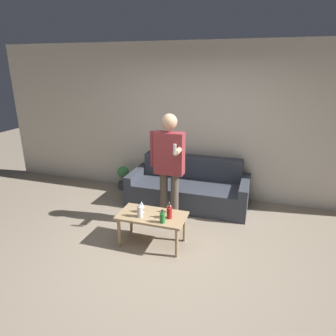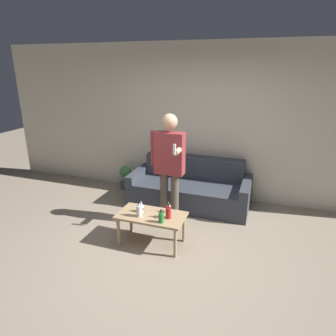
% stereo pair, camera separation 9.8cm
% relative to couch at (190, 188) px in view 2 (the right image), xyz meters
% --- Properties ---
extents(ground_plane, '(16.00, 16.00, 0.00)m').
position_rel_couch_xyz_m(ground_plane, '(0.07, -1.79, -0.28)').
color(ground_plane, gray).
extents(wall_back, '(8.00, 0.06, 2.70)m').
position_rel_couch_xyz_m(wall_back, '(0.07, 0.47, 1.07)').
color(wall_back, beige).
rests_on(wall_back, ground_plane).
extents(couch, '(2.03, 0.88, 0.78)m').
position_rel_couch_xyz_m(couch, '(0.00, 0.00, 0.00)').
color(couch, '#383D47').
rests_on(couch, ground_plane).
extents(coffee_table, '(0.89, 0.48, 0.44)m').
position_rel_couch_xyz_m(coffee_table, '(-0.15, -1.40, 0.10)').
color(coffee_table, tan).
rests_on(coffee_table, ground_plane).
extents(bottle_orange, '(0.07, 0.07, 0.21)m').
position_rel_couch_xyz_m(bottle_orange, '(0.09, -1.42, 0.24)').
color(bottle_orange, '#B21E1E').
rests_on(bottle_orange, coffee_table).
extents(bottle_green, '(0.07, 0.07, 0.20)m').
position_rel_couch_xyz_m(bottle_green, '(-0.29, -1.50, 0.24)').
color(bottle_green, silver).
rests_on(bottle_green, coffee_table).
extents(bottle_dark, '(0.07, 0.07, 0.17)m').
position_rel_couch_xyz_m(bottle_dark, '(0.04, -1.56, 0.23)').
color(bottle_dark, '#23752D').
rests_on(bottle_dark, coffee_table).
extents(wine_glass_near, '(0.08, 0.08, 0.16)m').
position_rel_couch_xyz_m(wine_glass_near, '(-0.31, -1.37, 0.26)').
color(wine_glass_near, silver).
rests_on(wine_glass_near, coffee_table).
extents(wine_glass_far, '(0.07, 0.07, 0.16)m').
position_rel_couch_xyz_m(wine_glass_far, '(0.04, -1.27, 0.26)').
color(wine_glass_far, silver).
rests_on(wine_glass_far, coffee_table).
extents(person_standing_front, '(0.50, 0.43, 1.68)m').
position_rel_couch_xyz_m(person_standing_front, '(-0.11, -0.81, 0.72)').
color(person_standing_front, brown).
rests_on(person_standing_front, ground_plane).
extents(potted_plant, '(0.23, 0.23, 0.46)m').
position_rel_couch_xyz_m(potted_plant, '(-1.37, 0.23, -0.03)').
color(potted_plant, '#4C4C51').
rests_on(potted_plant, ground_plane).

